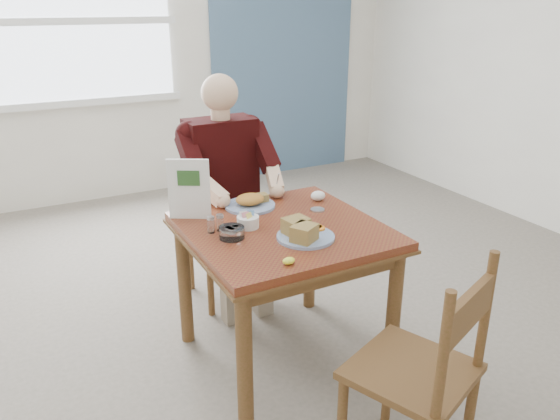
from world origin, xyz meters
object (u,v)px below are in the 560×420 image
near_plate (303,232)px  table (283,247)px  chair_near (423,373)px  diner (226,175)px  far_plate (251,202)px  chair_far (223,223)px

near_plate → table: bearing=93.5°
chair_near → near_plate: chair_near is taller
table → near_plate: (0.01, -0.17, 0.14)m
table → chair_near: chair_near is taller
diner → near_plate: size_ratio=4.01×
table → far_plate: bearing=94.6°
chair_near → near_plate: bearing=97.1°
chair_far → near_plate: 1.01m
table → near_plate: size_ratio=2.66×
chair_far → near_plate: chair_far is taller
table → near_plate: 0.22m
chair_far → chair_near: size_ratio=1.00×
diner → table: bearing=-90.0°
chair_near → diner: 1.65m
diner → far_plate: diner is taller
diner → near_plate: (0.01, -0.88, -0.03)m
diner → far_plate: bearing=-93.7°
table → near_plate: near_plate is taller
table → diner: bearing=90.0°
chair_far → diner: (0.00, -0.09, 0.33)m
chair_near → chair_far: bearing=93.4°
chair_far → near_plate: size_ratio=2.75×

